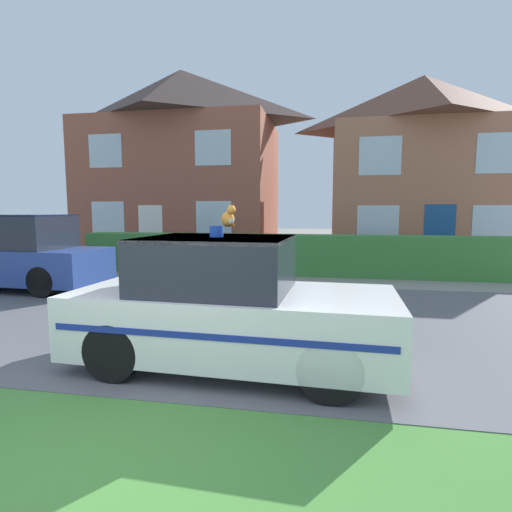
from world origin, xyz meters
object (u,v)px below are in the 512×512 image
at_px(neighbour_car_near, 17,256).
at_px(house_left, 182,161).
at_px(cat, 229,218).
at_px(house_right, 420,167).
at_px(police_car, 229,307).
at_px(wheelie_bin, 171,252).

distance_m(neighbour_car_near, house_left, 9.68).
height_order(cat, house_right, house_right).
height_order(police_car, house_right, house_right).
bearing_deg(police_car, wheelie_bin, 118.89).
distance_m(house_left, wheelie_bin, 6.18).
xyz_separation_m(police_car, neighbour_car_near, (-6.18, 3.75, 0.08)).
xyz_separation_m(cat, house_left, (-5.44, 13.06, 2.29)).
xyz_separation_m(police_car, cat, (0.06, -0.24, 1.07)).
height_order(police_car, neighbour_car_near, neighbour_car_near).
relative_size(neighbour_car_near, wheelie_bin, 4.32).
bearing_deg(police_car, house_right, 71.53).
bearing_deg(neighbour_car_near, wheelie_bin, -114.93).
height_order(neighbour_car_near, house_right, house_right).
bearing_deg(house_left, wheelie_bin, -74.27).
xyz_separation_m(neighbour_car_near, house_left, (0.80, 9.07, 3.29)).
distance_m(cat, wheelie_bin, 9.25).
bearing_deg(house_right, wheelie_bin, -152.62).
xyz_separation_m(cat, neighbour_car_near, (-6.24, 3.99, -0.99)).
relative_size(neighbour_car_near, house_right, 0.63).
relative_size(police_car, wheelie_bin, 3.71).
bearing_deg(neighbour_car_near, house_right, -138.98).
relative_size(police_car, house_left, 0.46).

